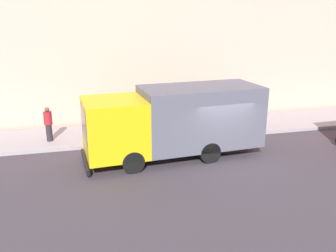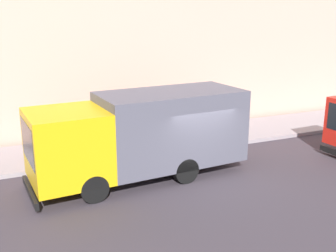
# 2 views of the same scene
# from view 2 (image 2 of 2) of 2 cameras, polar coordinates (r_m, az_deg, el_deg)

# --- Properties ---
(ground) EXTENTS (80.00, 80.00, 0.00)m
(ground) POSITION_cam_2_polar(r_m,az_deg,el_deg) (14.45, 5.19, -7.80)
(ground) COLOR #3B343C
(sidewalk) EXTENTS (3.39, 30.00, 0.17)m
(sidewalk) POSITION_cam_2_polar(r_m,az_deg,el_deg) (18.42, -1.71, -2.28)
(sidewalk) COLOR #988F95
(sidewalk) RESTS_ON ground
(building_facade) EXTENTS (0.50, 30.00, 11.95)m
(building_facade) POSITION_cam_2_polar(r_m,az_deg,el_deg) (19.62, -4.30, 16.22)
(building_facade) COLOR #D4A590
(building_facade) RESTS_ON ground
(large_utility_truck) EXTENTS (3.13, 7.88, 3.07)m
(large_utility_truck) POSITION_cam_2_polar(r_m,az_deg,el_deg) (14.19, -3.70, -0.95)
(large_utility_truck) COLOR gold
(large_utility_truck) RESTS_ON ground
(pedestrian_walking) EXTENTS (0.43, 0.43, 1.64)m
(pedestrian_walking) POSITION_cam_2_polar(r_m,az_deg,el_deg) (16.90, -17.98, -1.32)
(pedestrian_walking) COLOR #4D4055
(pedestrian_walking) RESTS_ON sidewalk
(traffic_cone_orange) EXTENTS (0.42, 0.42, 0.60)m
(traffic_cone_orange) POSITION_cam_2_polar(r_m,az_deg,el_deg) (16.18, -17.20, -4.10)
(traffic_cone_orange) COLOR orange
(traffic_cone_orange) RESTS_ON sidewalk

